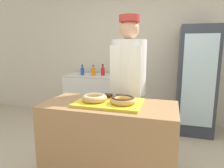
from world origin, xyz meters
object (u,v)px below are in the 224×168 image
object	(u,v)px
brownie_back_left	(108,96)
donut_chocolate_glaze	(123,100)
serving_tray	(109,103)
donut_light_glaze	(94,98)
bottle_red	(103,71)
bottle_blue	(82,71)
chest_freezer	(92,97)
brownie_back_right	(119,96)
beverage_fridge	(196,80)
baker_person	(128,88)
bottle_orange	(93,72)

from	to	relation	value
brownie_back_left	donut_chocolate_glaze	bearing A→B (deg)	-41.83
serving_tray	donut_chocolate_glaze	xyz separation A→B (m)	(0.14, -0.03, 0.05)
donut_light_glaze	donut_chocolate_glaze	world-z (taller)	same
donut_light_glaze	bottle_red	bearing A→B (deg)	106.50
serving_tray	brownie_back_left	world-z (taller)	brownie_back_left
donut_light_glaze	bottle_blue	size ratio (longest dim) A/B	1.26
brownie_back_left	chest_freezer	bearing A→B (deg)	117.90
chest_freezer	bottle_blue	bearing A→B (deg)	-160.03
brownie_back_right	bottle_blue	world-z (taller)	bottle_blue
brownie_back_right	beverage_fridge	size ratio (longest dim) A/B	0.05
beverage_fridge	bottle_red	size ratio (longest dim) A/B	8.39
donut_light_glaze	brownie_back_right	bearing A→B (deg)	41.83
serving_tray	brownie_back_left	distance (m)	0.17
donut_chocolate_glaze	chest_freezer	bearing A→B (deg)	120.58
donut_chocolate_glaze	bottle_blue	bearing A→B (deg)	125.11
brownie_back_right	bottle_blue	bearing A→B (deg)	126.37
donut_chocolate_glaze	bottle_red	xyz separation A→B (m)	(-0.81, 1.77, 0.04)
brownie_back_left	bottle_blue	xyz separation A→B (m)	(-1.00, 1.53, 0.05)
beverage_fridge	serving_tray	bearing A→B (deg)	-119.28
serving_tray	bottle_blue	distance (m)	2.00
baker_person	beverage_fridge	size ratio (longest dim) A/B	1.02
donut_light_glaze	chest_freezer	distance (m)	1.99
brownie_back_left	bottle_red	bearing A→B (deg)	110.85
serving_tray	donut_light_glaze	xyz separation A→B (m)	(-0.14, -0.03, 0.05)
bottle_blue	bottle_orange	xyz separation A→B (m)	(0.24, -0.03, 0.00)
baker_person	beverage_fridge	distance (m)	1.49
baker_person	bottle_orange	bearing A→B (deg)	129.22
serving_tray	beverage_fridge	size ratio (longest dim) A/B	0.36
donut_light_glaze	bottle_orange	bearing A→B (deg)	111.99
beverage_fridge	bottle_blue	size ratio (longest dim) A/B	8.99
brownie_back_right	beverage_fridge	world-z (taller)	beverage_fridge
beverage_fridge	chest_freezer	bearing A→B (deg)	179.80
donut_light_glaze	brownie_back_left	size ratio (longest dim) A/B	3.05
chest_freezer	bottle_red	xyz separation A→B (m)	(0.24, -0.01, 0.53)
brownie_back_left	donut_light_glaze	bearing A→B (deg)	-113.13
chest_freezer	bottle_red	world-z (taller)	bottle_red
brownie_back_right	bottle_red	size ratio (longest dim) A/B	0.38
brownie_back_left	brownie_back_right	size ratio (longest dim) A/B	1.00
donut_chocolate_glaze	bottle_blue	size ratio (longest dim) A/B	1.26
baker_person	chest_freezer	size ratio (longest dim) A/B	1.91
chest_freezer	donut_chocolate_glaze	bearing A→B (deg)	-59.42
donut_light_glaze	donut_chocolate_glaze	distance (m)	0.29
brownie_back_right	donut_light_glaze	bearing A→B (deg)	-138.17
donut_light_glaze	serving_tray	bearing A→B (deg)	9.95
brownie_back_left	bottle_blue	size ratio (longest dim) A/B	0.41
brownie_back_left	bottle_blue	bearing A→B (deg)	123.15
donut_chocolate_glaze	baker_person	size ratio (longest dim) A/B	0.14
serving_tray	donut_chocolate_glaze	bearing A→B (deg)	-9.95
serving_tray	donut_light_glaze	bearing A→B (deg)	-170.05
donut_light_glaze	chest_freezer	size ratio (longest dim) A/B	0.26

